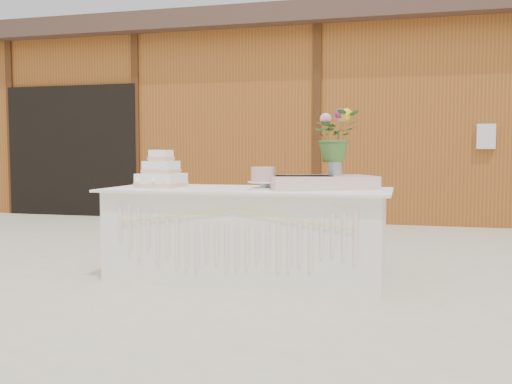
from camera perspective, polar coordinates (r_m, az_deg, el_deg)
ground at (r=4.94m, az=-0.88°, el=-8.60°), size 80.00×80.00×0.00m
barn at (r=10.74m, az=7.64°, el=7.16°), size 12.60×4.60×3.30m
cake_table at (r=4.87m, az=-0.90°, el=-4.16°), size 2.40×1.00×0.77m
wedding_cake at (r=5.11m, az=-9.45°, el=1.75°), size 0.38×0.38×0.33m
pink_cake_stand at (r=4.72m, az=0.75°, el=1.53°), size 0.26×0.26×0.19m
satin_runner at (r=4.81m, az=6.42°, el=0.97°), size 1.01×0.83×0.11m
flower_vase at (r=4.85m, az=7.91°, el=2.61°), size 0.12×0.12×0.16m
bouquet at (r=4.85m, az=7.95°, el=6.13°), size 0.50×0.48×0.43m
loose_flowers at (r=5.34m, az=-11.42°, el=0.71°), size 0.23×0.33×0.02m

